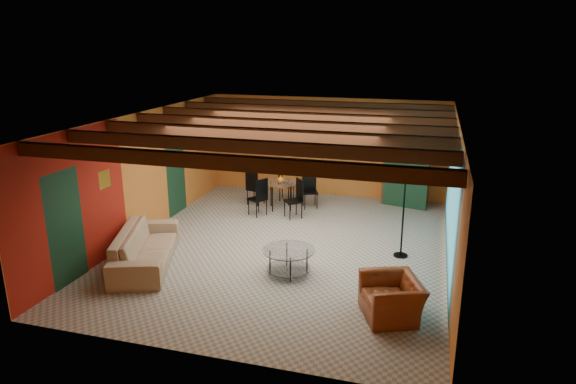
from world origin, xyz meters
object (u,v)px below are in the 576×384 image
(dining_table, at_px, (281,191))
(vase, at_px, (281,169))
(floor_lamp, at_px, (403,214))
(potted_plant, at_px, (410,121))
(armoire, at_px, (407,168))
(sofa, at_px, (146,247))
(coffee_table, at_px, (289,262))
(armchair, at_px, (392,298))

(dining_table, relative_size, vase, 10.07)
(dining_table, bearing_deg, floor_lamp, -34.89)
(floor_lamp, relative_size, potted_plant, 3.46)
(armoire, distance_m, floor_lamp, 3.50)
(sofa, xyz_separation_m, coffee_table, (2.76, 0.34, -0.11))
(sofa, xyz_separation_m, vase, (1.51, 3.98, 0.70))
(vase, bearing_deg, dining_table, 0.00)
(armchair, distance_m, dining_table, 5.66)
(sofa, distance_m, vase, 4.31)
(sofa, height_order, potted_plant, potted_plant)
(coffee_table, xyz_separation_m, floor_lamp, (1.94, 1.41, 0.64))
(coffee_table, bearing_deg, armoire, 70.02)
(armchair, distance_m, vase, 5.70)
(armchair, distance_m, coffee_table, 2.21)
(coffee_table, xyz_separation_m, vase, (-1.25, 3.64, 0.81))
(floor_lamp, bearing_deg, armchair, -89.52)
(sofa, bearing_deg, dining_table, -40.68)
(sofa, relative_size, armoire, 1.23)
(sofa, relative_size, dining_table, 1.30)
(armchair, height_order, floor_lamp, floor_lamp)
(armoire, bearing_deg, dining_table, -143.10)
(sofa, distance_m, floor_lamp, 5.05)
(floor_lamp, distance_m, vase, 3.90)
(sofa, distance_m, dining_table, 4.26)
(coffee_table, xyz_separation_m, potted_plant, (1.78, 4.91, 1.97))
(coffee_table, relative_size, potted_plant, 1.88)
(sofa, distance_m, coffee_table, 2.78)
(dining_table, bearing_deg, potted_plant, 22.67)
(coffee_table, distance_m, dining_table, 3.86)
(coffee_table, height_order, armoire, armoire)
(armoire, distance_m, vase, 3.29)
(armchair, bearing_deg, vase, -167.97)
(armoire, xyz_separation_m, potted_plant, (0.00, 0.00, 1.24))
(dining_table, distance_m, vase, 0.57)
(armchair, bearing_deg, armoire, 159.08)
(dining_table, height_order, vase, vase)
(dining_table, bearing_deg, armoire, 22.67)
(armchair, relative_size, floor_lamp, 0.54)
(floor_lamp, bearing_deg, sofa, -159.58)
(coffee_table, distance_m, potted_plant, 5.58)
(armchair, xyz_separation_m, floor_lamp, (-0.02, 2.42, 0.58))
(armoire, xyz_separation_m, floor_lamp, (0.16, -3.50, -0.09))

